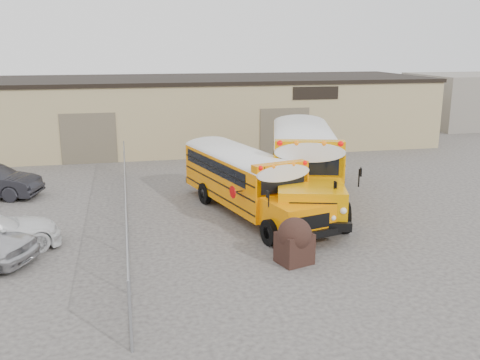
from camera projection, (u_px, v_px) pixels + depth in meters
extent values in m
plane|color=#3D3A38|center=(298.00, 241.00, 19.24)|extent=(120.00, 120.00, 0.00)
cube|color=tan|center=(210.00, 112.00, 37.62)|extent=(30.00, 10.00, 4.50)
cube|color=black|center=(209.00, 79.00, 37.05)|extent=(30.20, 10.20, 0.25)
cube|color=black|center=(316.00, 93.00, 33.70)|extent=(3.00, 0.08, 0.80)
cube|color=brown|center=(89.00, 139.00, 31.41)|extent=(3.20, 0.08, 3.00)
cube|color=brown|center=(285.00, 132.00, 33.88)|extent=(3.20, 0.08, 3.00)
cylinder|color=#919499|center=(130.00, 317.00, 12.10)|extent=(0.07, 0.07, 1.80)
cylinder|color=#919499|center=(128.00, 265.00, 14.94)|extent=(0.07, 0.07, 1.80)
cylinder|color=#919499|center=(127.00, 230.00, 17.78)|extent=(0.07, 0.07, 1.80)
cylinder|color=#919499|center=(126.00, 204.00, 20.63)|extent=(0.07, 0.07, 1.80)
cylinder|color=#919499|center=(125.00, 185.00, 23.47)|extent=(0.07, 0.07, 1.80)
cylinder|color=#919499|center=(125.00, 170.00, 26.31)|extent=(0.07, 0.07, 1.80)
cylinder|color=#919499|center=(125.00, 157.00, 29.15)|extent=(0.07, 0.07, 1.80)
cylinder|color=#919499|center=(125.00, 182.00, 20.41)|extent=(0.05, 18.00, 0.05)
cylinder|color=#919499|center=(127.00, 225.00, 20.84)|extent=(0.05, 18.00, 0.05)
cube|color=#919499|center=(126.00, 204.00, 20.63)|extent=(0.02, 18.00, 1.70)
cube|color=gray|center=(475.00, 100.00, 46.36)|extent=(10.00, 8.00, 4.40)
cube|color=orange|center=(192.00, 154.00, 27.45)|extent=(3.95, 7.22, 1.85)
cube|color=orange|center=(230.00, 181.00, 23.72)|extent=(2.43, 2.43, 1.04)
cube|color=black|center=(220.00, 157.00, 24.37)|extent=(1.81, 0.53, 0.68)
cube|color=silver|center=(192.00, 134.00, 27.18)|extent=(3.96, 7.29, 0.36)
cube|color=orange|center=(218.00, 144.00, 24.41)|extent=(2.26, 1.00, 0.33)
sphere|color=#E50705|center=(201.00, 144.00, 23.78)|extent=(0.18, 0.18, 0.18)
sphere|color=#E50705|center=(239.00, 140.00, 24.62)|extent=(0.18, 0.18, 0.18)
sphere|color=orange|center=(212.00, 143.00, 24.01)|extent=(0.18, 0.18, 0.18)
sphere|color=orange|center=(229.00, 141.00, 24.39)|extent=(0.18, 0.18, 0.18)
cube|color=black|center=(241.00, 196.00, 22.90)|extent=(2.19, 0.76, 0.25)
cube|color=black|center=(170.00, 157.00, 30.66)|extent=(2.19, 0.74, 0.25)
cube|color=black|center=(192.00, 156.00, 27.46)|extent=(3.95, 7.10, 0.05)
cube|color=black|center=(190.00, 144.00, 27.55)|extent=(3.69, 6.18, 0.56)
cylinder|color=black|center=(207.00, 195.00, 23.46)|extent=(0.49, 0.97, 0.94)
cylinder|color=black|center=(251.00, 189.00, 24.41)|extent=(0.49, 0.97, 0.94)
cylinder|color=black|center=(164.00, 169.00, 28.39)|extent=(0.49, 0.97, 0.94)
cylinder|color=black|center=(201.00, 165.00, 29.34)|extent=(0.49, 0.97, 0.94)
cylinder|color=#BF0505|center=(181.00, 164.00, 24.71)|extent=(0.16, 0.50, 0.51)
cube|color=#E19100|center=(297.00, 135.00, 31.43)|extent=(4.97, 8.89, 2.28)
cube|color=#E19100|center=(302.00, 163.00, 26.29)|extent=(3.02, 3.02, 1.28)
cube|color=black|center=(301.00, 136.00, 27.21)|extent=(2.21, 0.68, 0.83)
cube|color=silver|center=(298.00, 113.00, 31.11)|extent=(5.00, 8.97, 0.44)
cube|color=#E19100|center=(301.00, 122.00, 27.29)|extent=(2.77, 1.28, 0.40)
sphere|color=#E50705|center=(278.00, 119.00, 27.07)|extent=(0.22, 0.22, 0.22)
sphere|color=#E50705|center=(325.00, 120.00, 26.94)|extent=(0.22, 0.22, 0.22)
sphere|color=orange|center=(291.00, 120.00, 27.04)|extent=(0.22, 0.22, 0.22)
sphere|color=orange|center=(312.00, 120.00, 26.97)|extent=(0.22, 0.22, 0.22)
cube|color=black|center=(303.00, 179.00, 25.14)|extent=(2.69, 0.98, 0.31)
cube|color=black|center=(294.00, 139.00, 35.83)|extent=(2.68, 0.95, 0.31)
cube|color=black|center=(297.00, 136.00, 31.45)|extent=(4.97, 8.74, 0.07)
cube|color=black|center=(297.00, 123.00, 31.60)|extent=(4.64, 7.61, 0.69)
cylinder|color=black|center=(274.00, 175.00, 26.64)|extent=(0.61, 1.20, 1.16)
cylinder|color=black|center=(328.00, 175.00, 26.49)|extent=(0.61, 1.20, 1.16)
cylinder|color=black|center=(274.00, 148.00, 33.43)|extent=(0.61, 1.20, 1.16)
cylinder|color=black|center=(317.00, 149.00, 33.27)|extent=(0.61, 1.20, 1.16)
cylinder|color=#BF0505|center=(264.00, 141.00, 28.72)|extent=(0.20, 0.61, 0.62)
cube|color=black|center=(294.00, 248.00, 17.25)|extent=(1.25, 1.18, 1.02)
sphere|color=black|center=(295.00, 235.00, 17.13)|extent=(1.12, 1.12, 1.12)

